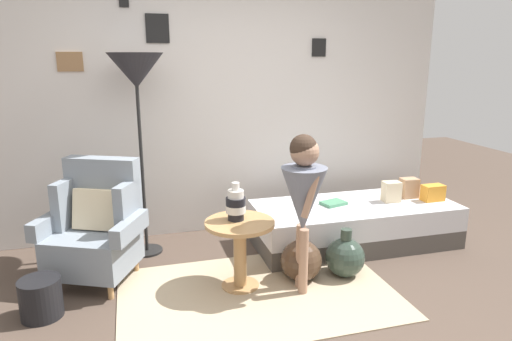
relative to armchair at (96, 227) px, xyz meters
The scene contains 16 objects.
ground_plane 1.63m from the armchair, 43.92° to the right, with size 12.00×12.00×0.00m, color #4C3D33.
gallery_wall 1.66m from the armchair, 37.37° to the left, with size 4.80×0.12×2.60m.
rug 1.38m from the armchair, 27.48° to the right, with size 2.06×1.33×0.01m, color tan.
armchair is the anchor object (origin of this frame).
daybed 2.33m from the armchair, ahead, with size 1.91×0.81×0.40m.
pillow_head 3.09m from the armchair, ahead, with size 0.21×0.12×0.15m, color orange.
pillow_mid 2.92m from the armchair, ahead, with size 0.16×0.12×0.19m, color tan.
pillow_back 2.69m from the armchair, ahead, with size 0.16×0.12×0.19m, color beige.
side_table 1.16m from the armchair, 23.17° to the right, with size 0.53×0.53×0.54m.
vase_striped 1.15m from the armchair, 21.57° to the right, with size 0.15×0.15×0.30m.
floor_lamp 1.28m from the armchair, 47.03° to the left, with size 0.47×0.47×1.79m.
person_child 1.67m from the armchair, 22.93° to the right, with size 0.34×0.34×1.22m.
book_on_daybed 2.11m from the armchair, ahead, with size 0.22×0.16×0.03m, color #4B8C66.
demijohn_near 1.65m from the armchair, 16.81° to the right, with size 0.33×0.33×0.42m.
demijohn_far 2.02m from the armchair, 14.67° to the right, with size 0.32×0.32×0.41m.
magazine_basket 0.68m from the armchair, 126.28° to the right, with size 0.28×0.28×0.28m, color black.
Camera 1 is at (-0.82, -2.50, 1.76)m, focal length 31.78 mm.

